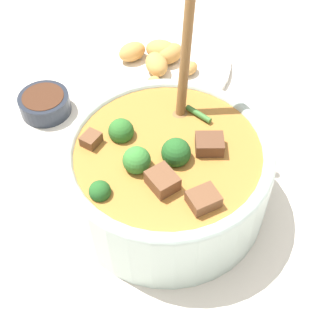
% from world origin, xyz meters
% --- Properties ---
extents(ground_plane, '(4.00, 4.00, 0.00)m').
position_xyz_m(ground_plane, '(0.00, 0.00, 0.00)').
color(ground_plane, silver).
extents(stew_bowl, '(0.26, 0.26, 0.33)m').
position_xyz_m(stew_bowl, '(-0.00, 0.00, 0.06)').
color(stew_bowl, '#B2C6BC').
rests_on(stew_bowl, ground_plane).
extents(condiment_bowl, '(0.08, 0.08, 0.03)m').
position_xyz_m(condiment_bowl, '(-0.14, 0.22, 0.02)').
color(condiment_bowl, '#232833').
rests_on(condiment_bowl, ground_plane).
extents(food_plate, '(0.25, 0.25, 0.05)m').
position_xyz_m(food_plate, '(0.05, 0.28, 0.01)').
color(food_plate, silver).
rests_on(food_plate, ground_plane).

